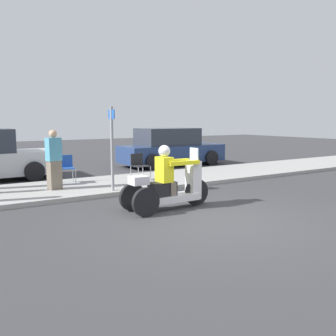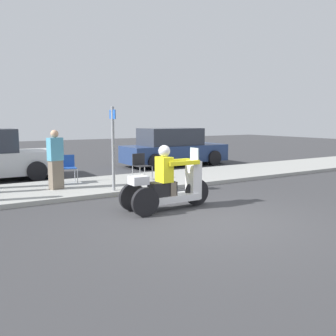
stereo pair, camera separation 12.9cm
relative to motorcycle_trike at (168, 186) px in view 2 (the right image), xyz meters
name	(u,v)px [view 2 (the right image)]	position (x,y,z in m)	size (l,w,h in m)	color
ground_plane	(212,222)	(0.21, -1.33, -0.52)	(60.00, 60.00, 0.00)	#38383A
sidewalk_strip	(117,184)	(0.21, 3.27, -0.46)	(28.00, 2.80, 0.12)	#9E9E99
motorcycle_trike	(168,186)	(0.00, 0.00, 0.00)	(2.14, 0.70, 1.44)	black
spectator_near_curb	(56,161)	(-1.61, 3.14, 0.37)	(0.43, 0.32, 1.60)	#726656
folding_chair_curbside	(68,166)	(-1.04, 3.98, 0.10)	(0.52, 0.52, 0.82)	#A5A8AD
folding_chair_set_back	(141,164)	(1.02, 3.25, 0.10)	(0.49, 0.49, 0.82)	#A5A8AD
parked_car_lot_left	(173,148)	(4.37, 6.62, 0.23)	(4.55, 1.94, 1.61)	navy
street_sign	(113,145)	(-0.37, 2.12, 0.80)	(0.08, 0.36, 2.20)	gray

